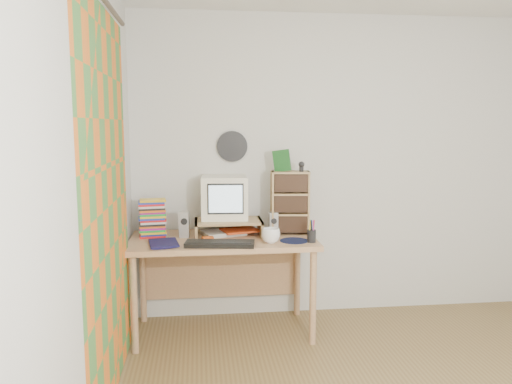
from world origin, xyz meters
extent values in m
plane|color=silver|center=(0.00, 1.75, 1.25)|extent=(3.50, 0.00, 3.50)
plane|color=silver|center=(-1.75, 0.00, 1.25)|extent=(0.00, 3.50, 3.50)
plane|color=orange|center=(-1.71, 0.48, 1.15)|extent=(0.00, 2.20, 2.20)
cylinder|color=black|center=(-0.93, 1.73, 1.43)|extent=(0.25, 0.02, 0.25)
cube|color=tan|center=(-1.03, 1.38, 0.73)|extent=(1.40, 0.70, 0.04)
cube|color=tan|center=(-1.03, 1.71, 0.38)|extent=(1.33, 0.02, 0.41)
cylinder|color=tan|center=(-1.67, 1.09, 0.35)|extent=(0.05, 0.05, 0.71)
cylinder|color=tan|center=(-0.39, 1.09, 0.35)|extent=(0.05, 0.05, 0.71)
cylinder|color=tan|center=(-1.67, 1.67, 0.35)|extent=(0.05, 0.05, 0.71)
cylinder|color=tan|center=(-0.39, 1.67, 0.35)|extent=(0.05, 0.05, 0.71)
cube|color=tan|center=(-1.23, 1.48, 0.81)|extent=(0.02, 0.30, 0.12)
cube|color=tan|center=(-0.73, 1.48, 0.81)|extent=(0.02, 0.30, 0.12)
cube|color=tan|center=(-0.98, 1.48, 0.86)|extent=(0.52, 0.30, 0.02)
cube|color=white|center=(-1.00, 1.53, 1.04)|extent=(0.37, 0.37, 0.33)
cube|color=#A5A4A9|center=(-1.32, 1.44, 0.85)|extent=(0.08, 0.08, 0.20)
cube|color=#A5A4A9|center=(-0.63, 1.45, 0.84)|extent=(0.07, 0.07, 0.18)
cube|color=black|center=(-1.06, 1.13, 0.77)|extent=(0.51, 0.23, 0.03)
cube|color=tan|center=(-0.49, 1.48, 1.00)|extent=(0.31, 0.19, 0.49)
imported|color=white|center=(-0.69, 1.19, 0.80)|extent=(0.15, 0.15, 0.11)
imported|color=#13113E|center=(-1.56, 1.19, 0.77)|extent=(0.27, 0.22, 0.05)
cylinder|color=black|center=(-0.51, 1.22, 0.75)|extent=(0.26, 0.26, 0.00)
cube|color=#CF4C16|center=(-1.15, 1.26, 0.77)|extent=(0.09, 0.07, 0.04)
cube|color=#17511D|center=(-0.56, 1.49, 1.33)|extent=(0.13, 0.07, 0.17)
camera|label=1|loc=(-1.21, -2.34, 1.61)|focal=35.00mm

